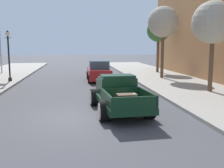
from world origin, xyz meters
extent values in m
plane|color=#47474C|center=(0.00, 0.00, 0.00)|extent=(140.00, 140.00, 0.00)
cube|color=black|center=(1.69, 0.66, 0.54)|extent=(2.07, 5.00, 0.24)
cube|color=black|center=(1.67, 1.01, 1.06)|extent=(1.63, 1.20, 0.80)
cube|color=black|center=(1.67, 0.96, 1.52)|extent=(1.49, 1.03, 0.12)
cube|color=#3D4C5B|center=(1.63, 1.58, 1.22)|extent=(1.33, 0.13, 0.44)
cube|color=black|center=(1.58, 2.31, 0.92)|extent=(1.41, 1.58, 0.52)
cube|color=silver|center=(1.53, 3.10, 0.90)|extent=(0.69, 0.14, 0.47)
cube|color=black|center=(1.78, -0.74, 0.68)|extent=(1.82, 2.20, 0.04)
cube|color=black|center=(0.97, -0.79, 0.90)|extent=(0.22, 2.10, 0.44)
cube|color=black|center=(2.59, -0.69, 0.90)|extent=(0.22, 2.10, 0.44)
cube|color=black|center=(1.84, -1.75, 0.90)|extent=(1.62, 0.18, 0.44)
cube|color=black|center=(1.71, 0.27, 0.90)|extent=(1.62, 0.18, 0.44)
cylinder|color=black|center=(0.71, 1.95, 0.40)|extent=(0.41, 0.82, 0.80)
cylinder|color=silver|center=(0.52, 1.93, 0.40)|extent=(0.05, 0.66, 0.66)
cylinder|color=silver|center=(0.51, 1.93, 0.40)|extent=(0.04, 0.24, 0.24)
cylinder|color=black|center=(2.50, 2.06, 0.40)|extent=(0.41, 0.82, 0.80)
cylinder|color=silver|center=(2.68, 2.07, 0.40)|extent=(0.05, 0.66, 0.66)
cylinder|color=silver|center=(2.69, 2.07, 0.40)|extent=(0.04, 0.24, 0.24)
cylinder|color=black|center=(0.88, -0.74, 0.40)|extent=(0.41, 0.82, 0.80)
cylinder|color=silver|center=(0.70, -0.76, 0.40)|extent=(0.05, 0.66, 0.66)
cylinder|color=silver|center=(0.69, -0.76, 0.40)|extent=(0.04, 0.24, 0.24)
cylinder|color=black|center=(2.67, -0.63, 0.40)|extent=(0.41, 0.82, 0.80)
cylinder|color=silver|center=(2.86, -0.62, 0.40)|extent=(0.05, 0.66, 0.66)
cylinder|color=silver|center=(2.87, -0.62, 0.40)|extent=(0.04, 0.24, 0.24)
cube|color=brown|center=(1.62, -1.10, 0.90)|extent=(0.63, 0.48, 0.40)
cube|color=#3D2D1E|center=(1.62, -1.10, 0.90)|extent=(0.62, 0.09, 0.42)
cube|color=gray|center=(1.98, -0.42, 0.84)|extent=(0.49, 0.40, 0.28)
cube|color=#AD1E1E|center=(1.71, 10.90, 0.61)|extent=(1.74, 4.31, 0.80)
cube|color=#384C5B|center=(1.71, 10.75, 1.33)|extent=(1.53, 2.01, 0.64)
cylinder|color=black|center=(0.89, 12.20, 0.33)|extent=(0.22, 0.66, 0.66)
cylinder|color=black|center=(2.54, 12.19, 0.33)|extent=(0.22, 0.66, 0.66)
cylinder|color=black|center=(0.87, 9.62, 0.33)|extent=(0.22, 0.66, 0.66)
cylinder|color=black|center=(2.52, 9.61, 0.33)|extent=(0.22, 0.66, 0.66)
cylinder|color=black|center=(-5.20, 10.64, 0.27)|extent=(0.28, 0.28, 0.24)
cylinder|color=black|center=(-5.20, 10.64, 1.99)|extent=(0.12, 0.12, 3.20)
cylinder|color=black|center=(-5.20, 10.64, 3.44)|extent=(0.50, 0.04, 0.04)
sphere|color=silver|center=(-5.20, 10.64, 3.75)|extent=(0.32, 0.32, 0.32)
cone|color=black|center=(-5.20, 10.64, 3.93)|extent=(0.24, 0.24, 0.14)
cylinder|color=brown|center=(7.78, 4.16, 1.71)|extent=(0.26, 0.26, 3.11)
sphere|color=#ADA893|center=(7.78, 4.16, 4.19)|extent=(2.47, 2.47, 2.47)
cylinder|color=brown|center=(7.11, 11.03, 1.99)|extent=(0.26, 0.26, 3.68)
sphere|color=#ADA893|center=(7.11, 11.03, 4.79)|extent=(2.55, 2.55, 2.55)
cylinder|color=brown|center=(8.20, 15.66, 1.83)|extent=(0.26, 0.26, 3.36)
sphere|color=#33662D|center=(8.20, 15.66, 4.38)|extent=(2.31, 2.31, 2.31)
camera|label=1|loc=(-0.15, -10.38, 2.86)|focal=42.06mm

